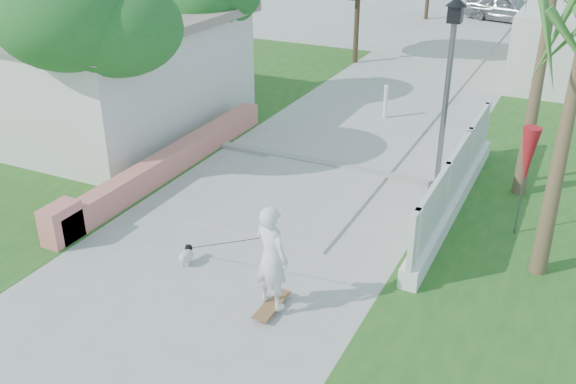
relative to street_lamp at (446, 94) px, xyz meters
The scene contains 14 objects.
ground 6.67m from the street_lamp, 117.80° to the right, with size 90.00×90.00×0.00m, color #B7B7B2.
path_strip 14.98m from the street_lamp, 101.31° to the left, with size 3.20×36.00×0.06m, color #B7B7B2.
curb 3.78m from the street_lamp, behind, with size 6.50×0.25×0.10m, color #999993.
grass_left 10.49m from the street_lamp, 165.83° to the left, with size 8.00×20.00×0.01m, color #215B1C.
pink_wall 6.83m from the street_lamp, 162.57° to the right, with size 0.45×8.20×0.80m.
house_left 10.94m from the street_lamp, behind, with size 8.40×7.40×3.23m.
lattice_fence 2.01m from the street_lamp, 44.82° to the right, with size 0.35×7.00×1.50m.
street_lamp is the anchor object (origin of this frame).
bollard 5.56m from the street_lamp, 120.96° to the left, with size 0.14×0.14×1.09m.
patio_umbrella 2.27m from the street_lamp, 27.76° to the right, with size 0.36×0.36×2.30m.
tree_left_near 7.92m from the street_lamp, 161.15° to the right, with size 3.60×3.60×5.28m.
skateboarder 5.90m from the street_lamp, 113.01° to the right, with size 2.49×1.23×1.96m.
dog 6.44m from the street_lamp, 125.43° to the right, with size 0.32×0.49×0.34m.
parked_car 21.60m from the street_lamp, 94.86° to the left, with size 1.69×4.21×1.43m, color #98999F.
Camera 1 is at (5.63, -7.86, 6.53)m, focal length 40.00 mm.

